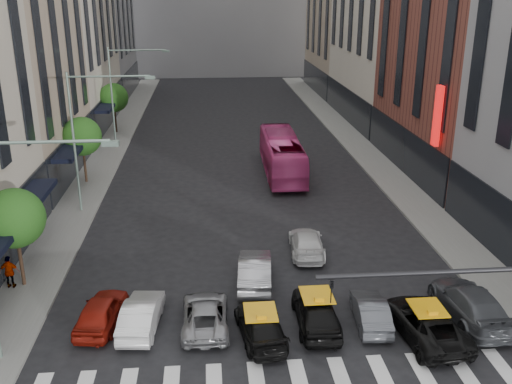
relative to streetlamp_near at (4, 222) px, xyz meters
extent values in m
cube|color=slate|center=(-1.46, 26.00, -5.83)|extent=(3.00, 96.00, 0.15)
cube|color=slate|center=(21.54, 26.00, -5.83)|extent=(3.00, 96.00, 0.15)
cube|color=tan|center=(-6.96, 24.00, 6.10)|extent=(8.00, 16.00, 24.00)
cube|color=brown|center=(27.04, 23.00, 7.10)|extent=(8.00, 18.00, 26.00)
cylinder|color=black|center=(-1.76, 6.00, -4.18)|extent=(0.18, 0.18, 3.15)
sphere|color=#154814|center=(-1.76, 6.00, -2.24)|extent=(2.88, 2.88, 2.88)
cylinder|color=black|center=(-1.76, 22.00, -4.18)|extent=(0.18, 0.18, 3.15)
sphere|color=#154814|center=(-1.76, 22.00, -2.24)|extent=(2.88, 2.88, 2.88)
cylinder|color=black|center=(-1.76, 38.00, -4.18)|extent=(0.18, 0.18, 3.15)
sphere|color=#154814|center=(-1.76, 38.00, -2.24)|extent=(2.88, 2.88, 2.88)
cylinder|color=gray|center=(1.54, 0.00, 2.95)|extent=(5.00, 0.12, 0.12)
cube|color=gray|center=(4.04, 0.00, 2.85)|extent=(0.60, 0.25, 0.18)
cylinder|color=gray|center=(-0.96, 16.00, -1.25)|extent=(0.16, 0.16, 9.00)
cylinder|color=gray|center=(1.54, 16.00, 2.95)|extent=(5.00, 0.12, 0.12)
cube|color=gray|center=(4.04, 16.00, 2.85)|extent=(0.60, 0.25, 0.18)
cylinder|color=gray|center=(-0.96, 32.00, -1.25)|extent=(0.16, 0.16, 9.00)
cylinder|color=gray|center=(1.54, 32.00, 2.95)|extent=(5.00, 0.12, 0.12)
cube|color=gray|center=(4.04, 32.00, 2.85)|extent=(0.60, 0.25, 0.18)
cylinder|color=black|center=(15.54, -5.00, -0.10)|extent=(10.00, 0.16, 0.16)
imported|color=black|center=(11.04, -5.00, -0.60)|extent=(0.13, 0.16, 0.80)
cube|color=red|center=(22.64, 16.00, 0.10)|extent=(0.30, 0.70, 4.00)
imported|color=maroon|center=(2.64, 2.21, -5.22)|extent=(2.14, 4.17, 1.36)
imported|color=silver|center=(4.40, 1.83, -5.23)|extent=(1.80, 4.18, 1.34)
imported|color=gray|center=(7.14, 1.70, -5.30)|extent=(2.03, 4.34, 1.20)
imported|color=black|center=(9.44, 0.62, -5.29)|extent=(2.21, 4.39, 1.22)
imported|color=black|center=(11.94, 1.33, -5.16)|extent=(1.86, 4.43, 1.50)
imported|color=#42454A|center=(14.34, 1.30, -5.29)|extent=(1.61, 3.84, 1.23)
imported|color=black|center=(16.38, 0.10, -5.22)|extent=(2.74, 5.12, 1.37)
imported|color=#414449|center=(18.84, 1.32, -5.14)|extent=(2.25, 5.31, 1.53)
imported|color=#939398|center=(9.61, 5.34, -5.15)|extent=(2.01, 4.68, 1.50)
imported|color=silver|center=(12.77, 8.55, -5.26)|extent=(2.12, 4.53, 1.28)
imported|color=#D13D86|center=(13.29, 23.13, -4.34)|extent=(2.82, 11.28, 3.13)
imported|color=gray|center=(-2.27, 5.73, -4.92)|extent=(1.00, 0.47, 1.66)
camera|label=1|loc=(7.46, -19.87, 7.97)|focal=40.00mm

